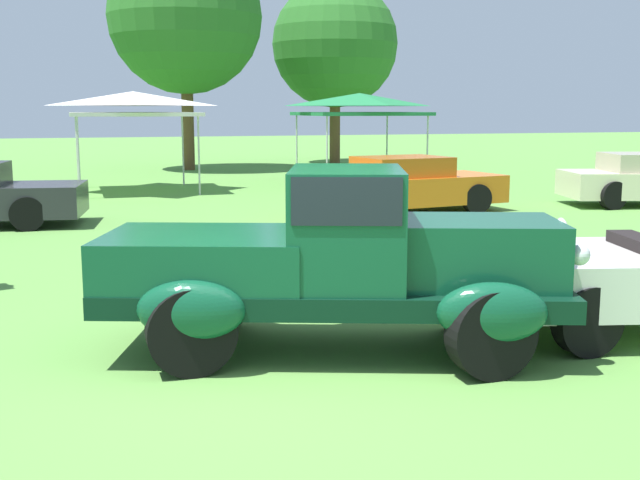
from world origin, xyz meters
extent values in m
plane|color=#568C3D|center=(0.00, 0.00, 0.00)|extent=(120.00, 120.00, 0.00)
cube|color=black|center=(0.47, 0.48, 0.56)|extent=(4.44, 2.76, 0.20)
cube|color=#0F472D|center=(1.66, 0.06, 0.94)|extent=(1.83, 1.55, 0.60)
ellipsoid|color=silver|center=(2.41, -0.20, 0.92)|extent=(0.32, 0.54, 0.68)
cube|color=#0F472D|center=(0.58, 0.44, 1.18)|extent=(1.40, 1.63, 1.04)
cube|color=black|center=(0.58, 0.44, 1.48)|extent=(1.33, 1.63, 0.40)
cube|color=#0F472D|center=(-0.64, 0.88, 0.86)|extent=(2.19, 1.94, 0.48)
ellipsoid|color=#0F472D|center=(1.96, 0.72, 0.56)|extent=(0.99, 0.65, 0.52)
ellipsoid|color=#0F472D|center=(1.48, -0.64, 0.56)|extent=(0.99, 0.65, 0.52)
ellipsoid|color=#0F472D|center=(-0.40, 1.56, 0.56)|extent=(0.99, 0.65, 0.52)
ellipsoid|color=#0F472D|center=(-0.89, 0.20, 0.56)|extent=(0.99, 0.65, 0.52)
sphere|color=silver|center=(2.60, 0.20, 1.00)|extent=(0.18, 0.18, 0.18)
sphere|color=silver|center=(2.31, -0.63, 1.00)|extent=(0.18, 0.18, 0.18)
cylinder|color=black|center=(1.96, 0.72, 0.38)|extent=(0.76, 0.24, 0.76)
cylinder|color=black|center=(1.48, -0.64, 0.38)|extent=(0.76, 0.24, 0.76)
cylinder|color=black|center=(-0.40, 1.56, 0.38)|extent=(0.76, 0.24, 0.76)
cylinder|color=black|center=(-0.89, 0.20, 0.38)|extent=(0.76, 0.24, 0.76)
cylinder|color=black|center=(3.00, 1.12, 0.33)|extent=(0.66, 0.20, 0.66)
cylinder|color=black|center=(2.62, -0.38, 0.33)|extent=(0.66, 0.20, 0.66)
cylinder|color=black|center=(-2.59, 9.15, 0.32)|extent=(0.64, 0.22, 0.64)
cube|color=orange|center=(5.21, 9.46, 0.50)|extent=(4.39, 2.28, 0.60)
cube|color=#BB5914|center=(5.05, 9.43, 1.00)|extent=(2.03, 1.70, 0.44)
cylinder|color=black|center=(6.57, 8.88, 0.32)|extent=(0.64, 0.22, 0.64)
cylinder|color=black|center=(4.08, 8.51, 0.32)|extent=(0.64, 0.22, 0.64)
cylinder|color=black|center=(9.81, 8.53, 0.32)|extent=(0.64, 0.22, 0.64)
cylinder|color=#B7B7BC|center=(1.43, 17.37, 1.02)|extent=(0.05, 0.05, 2.05)
cylinder|color=#B7B7BC|center=(1.43, 14.37, 1.02)|extent=(0.05, 0.05, 2.05)
cylinder|color=#B7B7BC|center=(-1.57, 17.37, 1.02)|extent=(0.05, 0.05, 2.05)
cylinder|color=#B7B7BC|center=(-1.57, 14.37, 1.02)|extent=(0.05, 0.05, 2.05)
cube|color=silver|center=(-0.07, 15.87, 2.10)|extent=(3.34, 3.34, 0.10)
pyramid|color=silver|center=(-0.07, 15.87, 2.52)|extent=(3.28, 3.28, 0.38)
cylinder|color=#B7B7BC|center=(8.06, 17.58, 1.02)|extent=(0.05, 0.05, 2.05)
cylinder|color=#B7B7BC|center=(8.06, 14.53, 1.02)|extent=(0.05, 0.05, 2.05)
cylinder|color=#B7B7BC|center=(5.01, 17.58, 1.02)|extent=(0.05, 0.05, 2.05)
cylinder|color=#B7B7BC|center=(5.01, 14.53, 1.02)|extent=(0.05, 0.05, 2.05)
cube|color=#1E703D|center=(6.53, 16.06, 2.10)|extent=(3.39, 3.39, 0.10)
pyramid|color=#1E703D|center=(6.53, 16.06, 2.52)|extent=(3.32, 3.32, 0.38)
cylinder|color=brown|center=(2.46, 23.30, 2.01)|extent=(0.44, 0.44, 4.02)
sphere|color=#286623|center=(2.46, 23.30, 5.56)|extent=(5.58, 5.58, 5.58)
cylinder|color=brown|center=(8.86, 25.25, 1.73)|extent=(0.44, 0.44, 3.46)
sphere|color=#286623|center=(8.86, 25.25, 4.89)|extent=(5.17, 5.17, 5.17)
camera|label=1|loc=(-1.79, -6.24, 2.22)|focal=44.18mm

